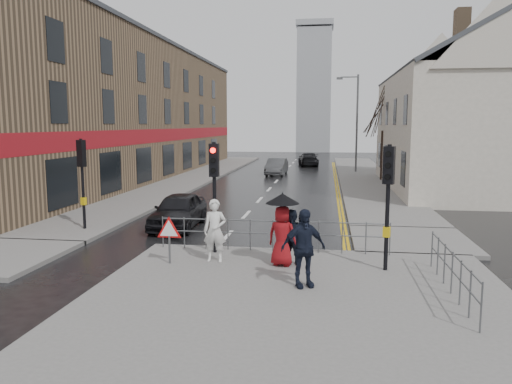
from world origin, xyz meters
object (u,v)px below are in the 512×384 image
(pedestrian_b, at_px, (292,237))
(pedestrian_a, at_px, (215,230))
(pedestrian_d, at_px, (303,248))
(car_mid, at_px, (277,167))
(car_parked, at_px, (178,211))
(pedestrian_with_umbrella, at_px, (282,226))

(pedestrian_b, bearing_deg, pedestrian_a, -151.35)
(pedestrian_d, height_order, car_mid, pedestrian_d)
(pedestrian_d, bearing_deg, car_parked, 102.80)
(pedestrian_a, height_order, car_mid, pedestrian_a)
(pedestrian_with_umbrella, xyz_separation_m, car_mid, (-2.82, 26.60, -0.58))
(pedestrian_a, relative_size, pedestrian_with_umbrella, 0.89)
(pedestrian_a, relative_size, car_mid, 0.44)
(pedestrian_a, height_order, pedestrian_d, pedestrian_d)
(pedestrian_b, relative_size, pedestrian_with_umbrella, 0.77)
(pedestrian_d, distance_m, car_mid, 28.58)
(car_mid, bearing_deg, pedestrian_d, -80.56)
(pedestrian_b, relative_size, car_parked, 0.39)
(car_mid, bearing_deg, pedestrian_b, -80.92)
(pedestrian_d, bearing_deg, pedestrian_a, 119.66)
(pedestrian_with_umbrella, distance_m, pedestrian_d, 1.89)
(pedestrian_a, height_order, car_parked, pedestrian_a)
(pedestrian_a, height_order, pedestrian_b, pedestrian_a)
(pedestrian_b, relative_size, pedestrian_d, 0.82)
(pedestrian_a, height_order, pedestrian_with_umbrella, pedestrian_with_umbrella)
(car_parked, bearing_deg, pedestrian_d, -53.58)
(pedestrian_with_umbrella, relative_size, pedestrian_d, 1.06)
(pedestrian_with_umbrella, height_order, car_parked, pedestrian_with_umbrella)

